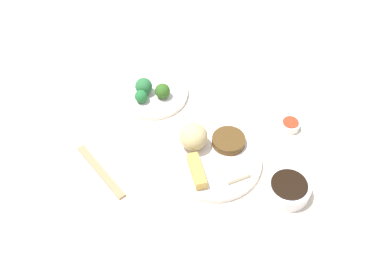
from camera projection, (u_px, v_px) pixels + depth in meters
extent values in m
cube|color=beige|center=(206.00, 150.00, 1.24)|extent=(2.20, 2.20, 0.02)
cylinder|color=white|center=(213.00, 160.00, 1.20)|extent=(0.26, 0.26, 0.02)
sphere|color=tan|center=(193.00, 137.00, 1.19)|extent=(0.08, 0.08, 0.08)
cube|color=gold|center=(197.00, 171.00, 1.15)|extent=(0.10, 0.06, 0.03)
cube|color=beige|center=(234.00, 170.00, 1.16)|extent=(0.09, 0.09, 0.01)
cylinder|color=#4E3415|center=(229.00, 141.00, 1.22)|extent=(0.09, 0.09, 0.02)
cylinder|color=white|center=(153.00, 93.00, 1.37)|extent=(0.22, 0.22, 0.01)
sphere|color=#296936|center=(144.00, 86.00, 1.34)|extent=(0.05, 0.05, 0.05)
sphere|color=#2F5B1C|center=(162.00, 91.00, 1.33)|extent=(0.05, 0.05, 0.05)
sphere|color=#226B32|center=(141.00, 96.00, 1.32)|extent=(0.04, 0.04, 0.04)
cylinder|color=white|center=(288.00, 189.00, 1.12)|extent=(0.11, 0.11, 0.04)
cylinder|color=black|center=(289.00, 184.00, 1.11)|extent=(0.09, 0.09, 0.00)
cylinder|color=white|center=(290.00, 125.00, 1.28)|extent=(0.06, 0.06, 0.02)
cylinder|color=red|center=(291.00, 122.00, 1.26)|extent=(0.05, 0.05, 0.00)
cube|color=#AA7E55|center=(101.00, 171.00, 1.18)|extent=(0.17, 0.16, 0.01)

